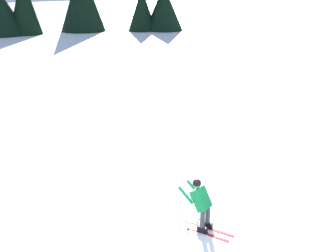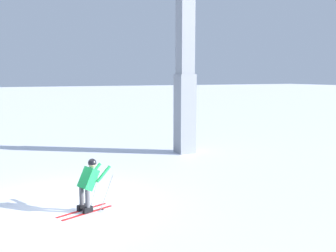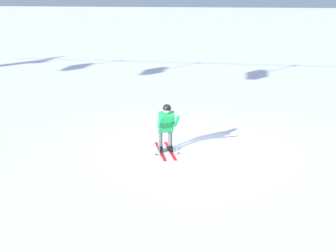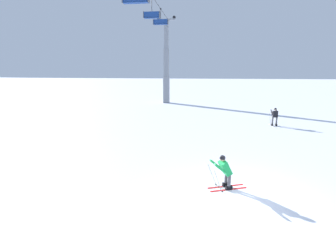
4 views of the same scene
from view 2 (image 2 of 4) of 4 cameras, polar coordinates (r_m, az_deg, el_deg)
The scene contains 3 objects.
ground_plane at distance 11.78m, azimuth -15.45°, elevation -11.42°, with size 260.00×260.00×0.00m, color white.
skier_carving_main at distance 10.92m, azimuth -11.87°, elevation -8.17°, with size 1.05×1.66×1.60m.
lift_tower_near at distance 18.47m, azimuth 2.61°, elevation 11.45°, with size 0.83×2.99×12.14m.
Camera 2 is at (11.01, -1.79, 3.78)m, focal length 40.39 mm.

